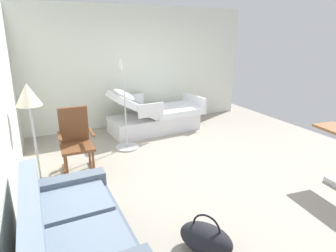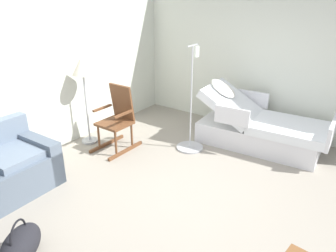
% 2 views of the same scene
% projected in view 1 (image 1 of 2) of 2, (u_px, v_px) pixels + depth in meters
% --- Properties ---
extents(ground_plane, '(6.55, 6.55, 0.00)m').
position_uv_depth(ground_plane, '(192.00, 163.00, 4.83)').
color(ground_plane, gray).
extents(side_wall, '(0.10, 5.44, 2.70)m').
position_uv_depth(side_wall, '(139.00, 67.00, 6.63)').
color(side_wall, silver).
rests_on(side_wall, ground).
extents(hospital_bed, '(1.10, 2.11, 1.07)m').
position_uv_depth(hospital_bed, '(154.00, 117.00, 6.37)').
color(hospital_bed, silver).
rests_on(hospital_bed, ground).
extents(couch, '(1.61, 0.88, 0.85)m').
position_uv_depth(couch, '(75.00, 241.00, 2.57)').
color(couch, slate).
rests_on(couch, ground).
extents(rocking_chair, '(0.77, 0.51, 1.05)m').
position_uv_depth(rocking_chair, '(76.00, 143.00, 4.36)').
color(rocking_chair, brown).
rests_on(rocking_chair, ground).
extents(floor_lamp, '(0.34, 0.34, 1.48)m').
position_uv_depth(floor_lamp, '(29.00, 102.00, 3.79)').
color(floor_lamp, '#B2B5BA').
rests_on(floor_lamp, ground).
extents(duffel_bag, '(0.64, 0.57, 0.43)m').
position_uv_depth(duffel_bag, '(206.00, 238.00, 2.83)').
color(duffel_bag, black).
rests_on(duffel_bag, ground).
extents(iv_pole, '(0.44, 0.44, 1.69)m').
position_uv_depth(iv_pole, '(126.00, 136.00, 5.39)').
color(iv_pole, '#B2B5BA').
rests_on(iv_pole, ground).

